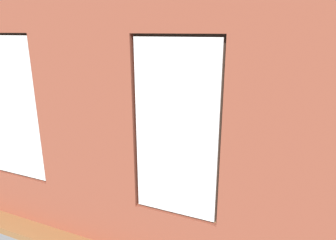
# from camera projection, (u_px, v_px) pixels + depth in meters

# --- Properties ---
(ground_plane) EXTENTS (6.89, 6.24, 0.10)m
(ground_plane) POSITION_uv_depth(u_px,v_px,m) (172.00, 161.00, 6.46)
(ground_plane) COLOR brown
(brick_wall_with_windows) EXTENTS (6.29, 0.30, 3.11)m
(brick_wall_with_windows) POSITION_uv_depth(u_px,v_px,m) (87.00, 128.00, 3.59)
(brick_wall_with_windows) COLOR brown
(brick_wall_with_windows) RESTS_ON ground_plane
(white_wall_right) EXTENTS (0.10, 5.24, 3.11)m
(white_wall_right) POSITION_uv_depth(u_px,v_px,m) (47.00, 80.00, 6.98)
(white_wall_right) COLOR silver
(white_wall_right) RESTS_ON ground_plane
(couch_by_window) EXTENTS (1.73, 0.87, 0.80)m
(couch_by_window) POSITION_uv_depth(u_px,v_px,m) (85.00, 183.00, 4.75)
(couch_by_window) COLOR black
(couch_by_window) RESTS_ON ground_plane
(couch_left) EXTENTS (0.97, 2.04, 0.80)m
(couch_left) POSITION_uv_depth(u_px,v_px,m) (296.00, 176.00, 4.98)
(couch_left) COLOR black
(couch_left) RESTS_ON ground_plane
(coffee_table) EXTENTS (1.35, 0.85, 0.42)m
(coffee_table) POSITION_uv_depth(u_px,v_px,m) (190.00, 138.00, 6.64)
(coffee_table) COLOR olive
(coffee_table) RESTS_ON ground_plane
(cup_ceramic) EXTENTS (0.08, 0.08, 0.09)m
(cup_ceramic) POSITION_uv_depth(u_px,v_px,m) (190.00, 134.00, 6.61)
(cup_ceramic) COLOR #33567F
(cup_ceramic) RESTS_ON coffee_table
(table_plant_small) EXTENTS (0.19, 0.19, 0.29)m
(table_plant_small) POSITION_uv_depth(u_px,v_px,m) (184.00, 127.00, 6.73)
(table_plant_small) COLOR gray
(table_plant_small) RESTS_ON coffee_table
(remote_silver) EXTENTS (0.12, 0.17, 0.02)m
(remote_silver) POSITION_uv_depth(u_px,v_px,m) (192.00, 137.00, 6.47)
(remote_silver) COLOR #B2B2B7
(remote_silver) RESTS_ON coffee_table
(media_console) EXTENTS (1.09, 0.42, 0.50)m
(media_console) POSITION_uv_depth(u_px,v_px,m) (60.00, 135.00, 7.17)
(media_console) COLOR black
(media_console) RESTS_ON ground_plane
(tv_flatscreen) EXTENTS (1.11, 0.20, 0.75)m
(tv_flatscreen) POSITION_uv_depth(u_px,v_px,m) (57.00, 110.00, 6.99)
(tv_flatscreen) COLOR black
(tv_flatscreen) RESTS_ON media_console
(papasan_chair) EXTENTS (1.06, 1.06, 0.68)m
(papasan_chair) POSITION_uv_depth(u_px,v_px,m) (162.00, 111.00, 8.58)
(papasan_chair) COLOR olive
(papasan_chair) RESTS_ON ground_plane
(potted_plant_corner_near_left) EXTENTS (0.59, 0.59, 0.84)m
(potted_plant_corner_near_left) POSITION_uv_depth(u_px,v_px,m) (305.00, 122.00, 7.19)
(potted_plant_corner_near_left) COLOR brown
(potted_plant_corner_near_left) RESTS_ON ground_plane
(potted_plant_corner_far_left) EXTENTS (0.49, 0.49, 0.83)m
(potted_plant_corner_far_left) POSITION_uv_depth(u_px,v_px,m) (311.00, 224.00, 3.38)
(potted_plant_corner_far_left) COLOR #9E5638
(potted_plant_corner_far_left) RESTS_ON ground_plane
(potted_plant_by_left_couch) EXTENTS (0.22, 0.22, 0.46)m
(potted_plant_by_left_couch) POSITION_uv_depth(u_px,v_px,m) (277.00, 144.00, 6.41)
(potted_plant_by_left_couch) COLOR #47423D
(potted_plant_by_left_couch) RESTS_ON ground_plane
(potted_plant_near_tv) EXTENTS (1.07, 0.89, 1.13)m
(potted_plant_near_tv) POSITION_uv_depth(u_px,v_px,m) (44.00, 138.00, 5.98)
(potted_plant_near_tv) COLOR #9E5638
(potted_plant_near_tv) RESTS_ON ground_plane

